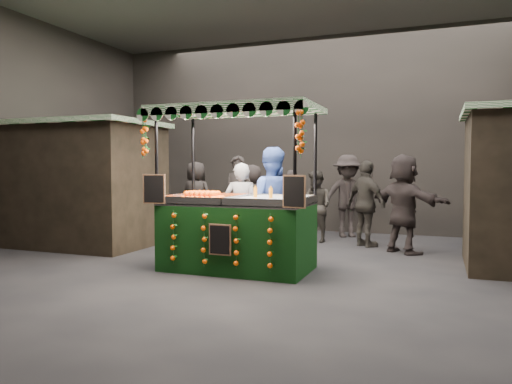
% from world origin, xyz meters
% --- Properties ---
extents(ground, '(12.00, 12.00, 0.00)m').
position_xyz_m(ground, '(0.00, 0.00, 0.00)').
color(ground, black).
rests_on(ground, ground).
extents(market_hall, '(12.10, 10.10, 5.05)m').
position_xyz_m(market_hall, '(0.00, 0.00, 3.38)').
color(market_hall, black).
rests_on(market_hall, ground).
extents(neighbour_stall_left, '(3.00, 2.20, 2.60)m').
position_xyz_m(neighbour_stall_left, '(-4.40, 1.00, 1.31)').
color(neighbour_stall_left, black).
rests_on(neighbour_stall_left, ground).
extents(juice_stall, '(2.70, 1.59, 2.61)m').
position_xyz_m(juice_stall, '(-0.44, -0.16, 0.81)').
color(juice_stall, black).
rests_on(juice_stall, ground).
extents(vendor_grey, '(0.72, 0.56, 1.73)m').
position_xyz_m(vendor_grey, '(-0.80, 0.85, 0.87)').
color(vendor_grey, slate).
rests_on(vendor_grey, ground).
extents(vendor_blue, '(1.14, 0.98, 2.01)m').
position_xyz_m(vendor_blue, '(-0.23, 0.84, 1.00)').
color(vendor_blue, navy).
rests_on(vendor_blue, ground).
extents(shopper_0, '(0.72, 0.49, 1.91)m').
position_xyz_m(shopper_0, '(-1.65, 2.71, 0.96)').
color(shopper_0, black).
rests_on(shopper_0, ground).
extents(shopper_1, '(0.97, 0.93, 1.58)m').
position_xyz_m(shopper_1, '(0.04, 3.15, 0.79)').
color(shopper_1, '#2A2622').
rests_on(shopper_1, ground).
extents(shopper_2, '(1.08, 1.01, 1.79)m').
position_xyz_m(shopper_2, '(1.17, 2.90, 0.90)').
color(shopper_2, '#2C2823').
rests_on(shopper_2, ground).
extents(shopper_3, '(1.45, 1.23, 1.95)m').
position_xyz_m(shopper_3, '(0.56, 4.15, 0.97)').
color(shopper_3, black).
rests_on(shopper_3, ground).
extents(shopper_4, '(0.90, 0.61, 1.79)m').
position_xyz_m(shopper_4, '(-3.19, 3.61, 0.90)').
color(shopper_4, '#2E2825').
rests_on(shopper_4, ground).
extents(shopper_5, '(1.75, 1.53, 1.91)m').
position_xyz_m(shopper_5, '(1.95, 2.38, 0.95)').
color(shopper_5, '#2B2423').
rests_on(shopper_5, ground).
extents(shopper_6, '(0.44, 0.61, 1.58)m').
position_xyz_m(shopper_6, '(-1.01, 4.60, 0.79)').
color(shopper_6, '#292321').
rests_on(shopper_6, ground).
extents(shopper_7, '(0.64, 0.89, 1.72)m').
position_xyz_m(shopper_7, '(-1.68, 3.65, 0.86)').
color(shopper_7, '#2C2523').
rests_on(shopper_7, ground).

